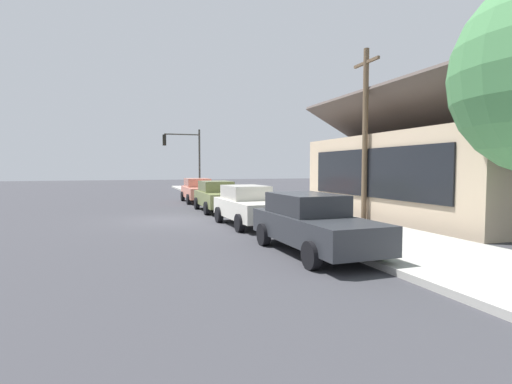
{
  "coord_description": "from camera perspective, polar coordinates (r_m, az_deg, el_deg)",
  "views": [
    {
      "loc": [
        17.93,
        -1.98,
        2.32
      ],
      "look_at": [
        1.39,
        3.54,
        1.25
      ],
      "focal_mm": 28.08,
      "sensor_mm": 36.0,
      "label": 1
    }
  ],
  "objects": [
    {
      "name": "fire_hydrant_red",
      "position": [
        24.92,
        -4.06,
        -0.71
      ],
      "size": [
        0.22,
        0.22,
        0.71
      ],
      "color": "red",
      "rests_on": "sidewalk_curb"
    },
    {
      "name": "ground_plane",
      "position": [
        18.19,
        -12.09,
        -3.91
      ],
      "size": [
        120.0,
        120.0,
        0.0
      ],
      "primitive_type": "plane",
      "color": "#38383D"
    },
    {
      "name": "storefront_building",
      "position": [
        20.61,
        24.21,
        2.43
      ],
      "size": [
        12.54,
        7.52,
        5.85
      ],
      "color": "#CCB293",
      "rests_on": "ground"
    },
    {
      "name": "sidewalk_curb",
      "position": [
        19.6,
        4.42,
        -3.07
      ],
      "size": [
        60.0,
        4.2,
        0.16
      ],
      "primitive_type": "cube",
      "color": "#B2AFA8",
      "rests_on": "ground"
    },
    {
      "name": "car_ivory",
      "position": [
        16.01,
        -1.12,
        -1.9
      ],
      "size": [
        4.45,
        2.09,
        1.59
      ],
      "rotation": [
        0.0,
        0.0,
        0.04
      ],
      "color": "silver",
      "rests_on": "ground"
    },
    {
      "name": "traffic_light_main",
      "position": [
        30.65,
        -10.02,
        5.63
      ],
      "size": [
        0.37,
        2.79,
        5.2
      ],
      "color": "#383833",
      "rests_on": "ground"
    },
    {
      "name": "car_coral",
      "position": [
        27.08,
        -8.25,
        0.27
      ],
      "size": [
        4.47,
        1.97,
        1.59
      ],
      "rotation": [
        0.0,
        0.0,
        -0.01
      ],
      "color": "#EA8C75",
      "rests_on": "ground"
    },
    {
      "name": "car_charcoal",
      "position": [
        11.01,
        7.99,
        -4.39
      ],
      "size": [
        4.9,
        2.07,
        1.59
      ],
      "rotation": [
        0.0,
        0.0,
        0.03
      ],
      "color": "#2D3035",
      "rests_on": "ground"
    },
    {
      "name": "utility_pole_wooden",
      "position": [
        18.45,
        15.29,
        8.38
      ],
      "size": [
        1.8,
        0.24,
        7.5
      ],
      "color": "brown",
      "rests_on": "ground"
    },
    {
      "name": "car_olive",
      "position": [
        21.37,
        -5.55,
        -0.56
      ],
      "size": [
        4.62,
        1.98,
        1.59
      ],
      "rotation": [
        0.0,
        0.0,
        -0.01
      ],
      "color": "olive",
      "rests_on": "ground"
    }
  ]
}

